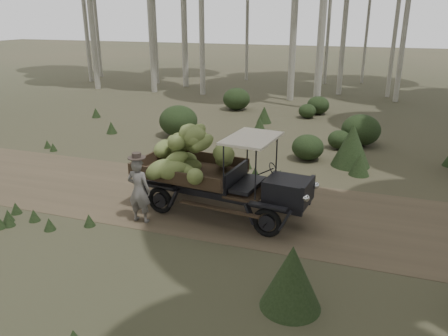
{
  "coord_description": "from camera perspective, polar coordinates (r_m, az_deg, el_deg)",
  "views": [
    {
      "loc": [
        5.37,
        -9.79,
        4.67
      ],
      "look_at": [
        2.14,
        -0.48,
        1.17
      ],
      "focal_mm": 35.0,
      "sensor_mm": 36.0,
      "label": 1
    }
  ],
  "objects": [
    {
      "name": "ground",
      "position": [
        12.1,
        -8.89,
        -3.39
      ],
      "size": [
        120.0,
        120.0,
        0.0
      ],
      "primitive_type": "plane",
      "color": "#473D2B",
      "rests_on": "ground"
    },
    {
      "name": "dirt_track",
      "position": [
        12.1,
        -8.89,
        -3.37
      ],
      "size": [
        70.0,
        4.0,
        0.01
      ],
      "primitive_type": "cube",
      "color": "brown",
      "rests_on": "ground"
    },
    {
      "name": "banana_truck",
      "position": [
        10.65,
        -2.85,
        1.07
      ],
      "size": [
        4.57,
        2.46,
        2.24
      ],
      "rotation": [
        0.0,
        0.0,
        -0.12
      ],
      "color": "black",
      "rests_on": "ground"
    },
    {
      "name": "undergrowth",
      "position": [
        13.58,
        12.83,
        1.36
      ],
      "size": [
        21.86,
        22.11,
        1.38
      ],
      "color": "#233319",
      "rests_on": "ground"
    },
    {
      "name": "farmer",
      "position": [
        10.33,
        -11.05,
        -2.8
      ],
      "size": [
        0.58,
        0.43,
        1.71
      ],
      "rotation": [
        0.0,
        0.0,
        3.12
      ],
      "color": "#625E59",
      "rests_on": "ground"
    }
  ]
}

